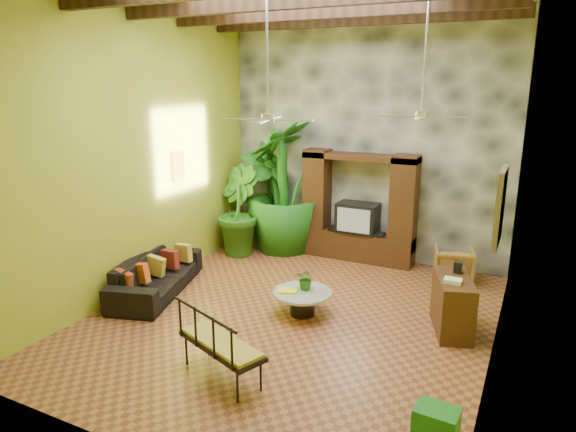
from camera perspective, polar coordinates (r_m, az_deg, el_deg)
The scene contains 22 objects.
ground at distance 8.47m, azimuth 0.50°, elevation -11.18°, with size 7.00×7.00×0.00m, color brown.
back_wall at distance 10.93m, azimuth 8.69°, elevation 8.32°, with size 6.00×0.02×5.00m, color #A09E24.
left_wall at distance 9.40m, azimuth -16.26°, elevation 6.84°, with size 0.02×7.00×5.00m, color #A09E24.
right_wall at distance 6.95m, azimuth 23.40°, elevation 3.54°, with size 0.02×7.00×5.00m, color #A09E24.
stone_accent_wall at distance 10.87m, azimuth 8.59°, elevation 8.29°, with size 5.98×0.10×4.98m, color #36393E.
ceiling_beams at distance 7.68m, azimuth 0.58°, elevation 22.81°, with size 5.95×5.36×0.22m.
entertainment_center at distance 10.87m, azimuth 7.78°, elevation 0.08°, with size 2.40×0.55×2.30m.
ceiling_fan_front at distance 7.35m, azimuth -2.28°, elevation 12.38°, with size 1.28×1.28×1.86m.
ceiling_fan_back at distance 8.23m, azimuth 14.69°, elevation 12.19°, with size 1.28×1.28×1.86m.
wall_art_mask at distance 10.18m, azimuth -12.13°, elevation 5.40°, with size 0.06×0.32×0.55m, color #BF9216.
wall_art_painting at distance 6.41m, azimuth 22.50°, elevation 0.91°, with size 0.06×0.70×0.90m, color navy.
sofa at distance 9.58m, azimuth -14.43°, elevation -6.26°, with size 2.33×0.91×0.68m, color black.
wicker_armchair at distance 10.28m, azimuth 17.89°, elevation -5.13°, with size 0.70×0.72×0.65m, color olive.
tall_plant_a at distance 11.65m, azimuth -2.05°, elevation 2.44°, with size 1.27×0.86×2.42m, color #1F671B.
tall_plant_b at distance 11.22m, azimuth -5.72°, elevation 0.66°, with size 1.07×0.87×1.95m, color #296A1C.
tall_plant_c at distance 11.28m, azimuth -0.48°, elevation 3.32°, with size 1.63×1.63×2.91m, color #1E671B.
coffee_table at distance 8.47m, azimuth 1.59°, elevation -9.27°, with size 0.96×0.96×0.40m.
centerpiece_plant at distance 8.43m, azimuth 2.05°, elevation -6.96°, with size 0.33×0.29×0.37m, color #265D18.
yellow_tray at distance 8.39m, azimuth -0.08°, elevation -8.30°, with size 0.31×0.22×0.03m, color gold.
iron_bench at distance 6.68m, azimuth -7.83°, elevation -13.62°, with size 1.41×0.95×0.57m.
side_console at distance 8.26m, azimuth 17.82°, elevation -9.35°, with size 0.48×1.07×0.86m, color #3A1912.
green_bin at distance 6.05m, azimuth 16.12°, elevation -21.43°, with size 0.45×0.34×0.39m, color #1B651D.
Camera 1 is at (3.33, -6.84, 3.73)m, focal length 32.00 mm.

